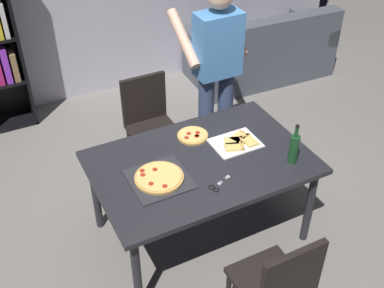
# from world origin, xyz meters

# --- Properties ---
(ground_plane) EXTENTS (12.00, 12.00, 0.00)m
(ground_plane) POSITION_xyz_m (0.00, 0.00, 0.00)
(ground_plane) COLOR gray
(dining_table) EXTENTS (1.58, 1.04, 0.75)m
(dining_table) POSITION_xyz_m (0.00, 0.00, 0.68)
(dining_table) COLOR #232328
(dining_table) RESTS_ON ground_plane
(chair_near_camera) EXTENTS (0.42, 0.42, 0.90)m
(chair_near_camera) POSITION_xyz_m (-0.00, -1.01, 0.51)
(chair_near_camera) COLOR black
(chair_near_camera) RESTS_ON ground_plane
(chair_far_side) EXTENTS (0.42, 0.42, 0.90)m
(chair_far_side) POSITION_xyz_m (0.00, 1.01, 0.51)
(chair_far_side) COLOR black
(chair_far_side) RESTS_ON ground_plane
(couch) EXTENTS (1.73, 0.92, 0.85)m
(couch) POSITION_xyz_m (1.90, 1.99, 0.30)
(couch) COLOR #4C515B
(couch) RESTS_ON ground_plane
(person_serving_pizza) EXTENTS (0.55, 0.54, 1.75)m
(person_serving_pizza) POSITION_xyz_m (0.56, 0.79, 1.00)
(person_serving_pizza) COLOR #38476B
(person_serving_pizza) RESTS_ON ground_plane
(pepperoni_pizza_on_tray) EXTENTS (0.40, 0.40, 0.04)m
(pepperoni_pizza_on_tray) POSITION_xyz_m (-0.36, -0.05, 0.77)
(pepperoni_pizza_on_tray) COLOR #2D2D33
(pepperoni_pizza_on_tray) RESTS_ON dining_table
(pizza_slices_on_towel) EXTENTS (0.36, 0.28, 0.03)m
(pizza_slices_on_towel) POSITION_xyz_m (0.34, 0.06, 0.76)
(pizza_slices_on_towel) COLOR white
(pizza_slices_on_towel) RESTS_ON dining_table
(wine_bottle) EXTENTS (0.07, 0.07, 0.32)m
(wine_bottle) POSITION_xyz_m (0.59, -0.31, 0.87)
(wine_bottle) COLOR #194723
(wine_bottle) RESTS_ON dining_table
(kitchen_scissors) EXTENTS (0.20, 0.12, 0.01)m
(kitchen_scissors) POSITION_xyz_m (-0.03, -0.30, 0.76)
(kitchen_scissors) COLOR silver
(kitchen_scissors) RESTS_ON dining_table
(second_pizza_plain) EXTENTS (0.24, 0.24, 0.03)m
(second_pizza_plain) POSITION_xyz_m (0.08, 0.29, 0.76)
(second_pizza_plain) COLOR tan
(second_pizza_plain) RESTS_ON dining_table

